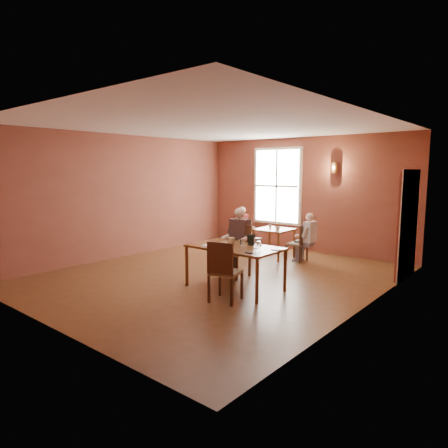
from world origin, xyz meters
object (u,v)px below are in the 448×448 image
Objects in this scene: chair_diner_main at (235,251)px; diner_main at (234,245)px; diner_maroon at (252,231)px; main_table at (235,267)px; diner_white at (298,238)px; chair_diner_white at (297,243)px; second_table at (274,243)px; chair_empty at (226,271)px; chair_diner_maroon at (252,238)px.

diner_main is (-0.00, -0.03, 0.14)m from chair_diner_main.
diner_main is 1.14× the size of diner_maroon.
diner_white is at bearing 94.36° from main_table.
chair_diner_main is at bearing -90.00° from diner_main.
chair_diner_white is (0.27, 2.03, -0.08)m from chair_diner_main.
diner_maroon reaches higher than chair_diner_white.
main_table is at bearing -175.64° from diner_white.
chair_empty is at bearing -70.17° from second_table.
main_table is 1.43× the size of diner_maroon.
chair_empty is (0.81, -1.26, -0.16)m from diner_main.
main_table is 3.09m from chair_diner_maroon.
diner_main is at bearing 26.64° from chair_diner_maroon.
main_table is at bearing -71.75° from second_table.
chair_diner_white is (-0.55, 3.32, -0.07)m from chair_empty.
chair_diner_main is at bearing 171.72° from diner_white.
diner_main is 1.19× the size of diner_white.
chair_diner_white is at bearing 0.00° from second_table.
chair_diner_maroon is 0.17m from diner_maroon.
diner_maroon reaches higher than main_table.
second_table is 0.69× the size of diner_maroon.
chair_diner_main is 1.18× the size of chair_diner_white.
diner_maroon is (-0.68, 0.00, 0.23)m from second_table.
diner_maroon is at bearing -62.70° from diner_main.
chair_diner_maroon is (-1.53, 2.68, 0.02)m from main_table.
chair_diner_main is at bearing -79.29° from second_table.
main_table is 1.61× the size of chair_diner_main.
diner_main is at bearing 108.91° from chair_empty.
main_table is 0.83m from chair_diner_main.
diner_maroon is (-1.33, 0.00, 0.14)m from chair_diner_white.
second_table is 0.65m from chair_diner_maroon.
diner_white is at bearing -98.16° from diner_main.
chair_diner_maroon is (-1.33, 0.00, -0.15)m from diner_white.
diner_maroon is at bearing 180.00° from second_table.
diner_white is at bearing 90.00° from diner_maroon.
chair_empty is 3.81m from diner_maroon.
chair_empty is 0.91× the size of diner_white.
chair_empty is 3.53m from second_table.
main_table is 1.64× the size of chair_empty.
chair_diner_main is 0.15m from diner_main.
diner_maroon is at bearing 120.25° from main_table.
chair_empty is 1.15× the size of chair_diner_white.
diner_white is at bearing 84.90° from chair_empty.
diner_white is 0.96× the size of diner_maroon.
chair_diner_white is (0.65, 0.00, 0.08)m from second_table.
diner_maroon reaches higher than chair_empty.
main_table is at bearing 102.16° from chair_empty.
chair_diner_white is (0.27, 2.06, -0.22)m from diner_main.
diner_white is (0.30, 2.03, 0.04)m from chair_diner_main.
second_table is at bearing -79.44° from diner_main.
chair_diner_maroon is (-0.65, 0.00, 0.06)m from second_table.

